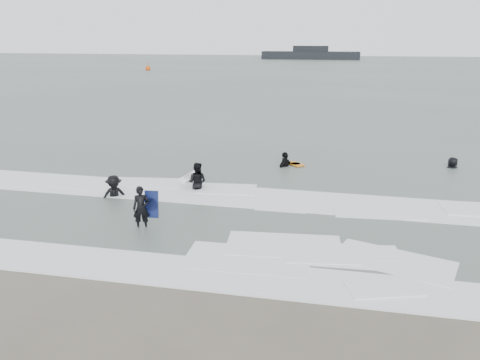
% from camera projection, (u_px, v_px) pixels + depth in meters
% --- Properties ---
extents(ground, '(320.00, 320.00, 0.00)m').
position_uv_depth(ground, '(203.00, 264.00, 13.76)').
color(ground, brown).
rests_on(ground, ground).
extents(sea, '(320.00, 320.00, 0.00)m').
position_uv_depth(sea, '(326.00, 72.00, 88.40)').
color(sea, '#47544C').
rests_on(sea, ground).
extents(surfer_centre, '(0.66, 0.54, 1.57)m').
position_uv_depth(surfer_centre, '(143.00, 229.00, 16.28)').
color(surfer_centre, black).
rests_on(surfer_centre, ground).
extents(surfer_wading, '(0.91, 0.73, 1.79)m').
position_uv_depth(surfer_wading, '(197.00, 190.00, 20.44)').
color(surfer_wading, black).
rests_on(surfer_wading, ground).
extents(surfer_breaker, '(1.36, 1.24, 1.83)m').
position_uv_depth(surfer_breaker, '(115.00, 198.00, 19.37)').
color(surfer_breaker, black).
rests_on(surfer_breaker, ground).
extents(surfer_right_near, '(0.97, 1.23, 1.95)m').
position_uv_depth(surfer_right_near, '(285.00, 167.00, 24.04)').
color(surfer_right_near, black).
rests_on(surfer_right_near, ground).
extents(surfer_right_far, '(1.00, 0.85, 1.75)m').
position_uv_depth(surfer_right_far, '(452.00, 169.00, 23.72)').
color(surfer_right_far, black).
rests_on(surfer_right_far, ground).
extents(surf_foam, '(30.03, 9.06, 0.09)m').
position_uv_depth(surf_foam, '(232.00, 218.00, 17.20)').
color(surf_foam, white).
rests_on(surf_foam, ground).
extents(bodyboards, '(5.18, 9.83, 1.25)m').
position_uv_depth(bodyboards, '(222.00, 179.00, 20.34)').
color(bodyboards, '#0E1643').
rests_on(bodyboards, ground).
extents(buoy, '(1.00, 1.00, 1.65)m').
position_uv_depth(buoy, '(148.00, 68.00, 92.81)').
color(buoy, '#D13E09').
rests_on(buoy, ground).
extents(vessel_horizon, '(28.44, 5.08, 3.86)m').
position_uv_depth(vessel_horizon, '(310.00, 54.00, 137.63)').
color(vessel_horizon, black).
rests_on(vessel_horizon, ground).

